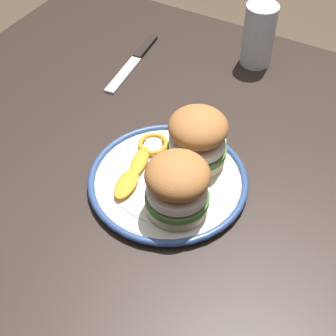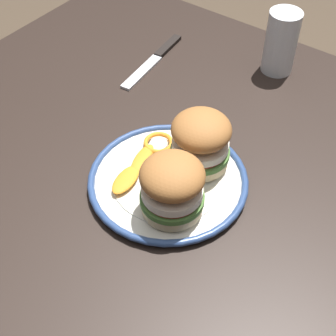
{
  "view_description": "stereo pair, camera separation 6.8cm",
  "coord_description": "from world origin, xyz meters",
  "px_view_note": "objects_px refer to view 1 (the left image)",
  "views": [
    {
      "loc": [
        -0.2,
        0.46,
        1.4
      ],
      "look_at": [
        0.07,
        -0.02,
        0.81
      ],
      "focal_mm": 52.81,
      "sensor_mm": 36.0,
      "label": 1
    },
    {
      "loc": [
        -0.25,
        0.42,
        1.4
      ],
      "look_at": [
        0.07,
        -0.02,
        0.81
      ],
      "focal_mm": 52.81,
      "sensor_mm": 36.0,
      "label": 2
    }
  ],
  "objects_px": {
    "dinner_plate": "(168,180)",
    "drinking_glass": "(258,39)",
    "dining_table": "(198,243)",
    "sandwich_half_right": "(177,185)",
    "table_knife": "(136,59)",
    "sandwich_half_left": "(198,138)"
  },
  "relations": [
    {
      "from": "sandwich_half_left",
      "to": "table_knife",
      "type": "distance_m",
      "value": 0.35
    },
    {
      "from": "sandwich_half_left",
      "to": "drinking_glass",
      "type": "xyz_separation_m",
      "value": [
        0.03,
        -0.34,
        -0.01
      ]
    },
    {
      "from": "dinner_plate",
      "to": "dining_table",
      "type": "bearing_deg",
      "value": 163.02
    },
    {
      "from": "sandwich_half_left",
      "to": "table_knife",
      "type": "bearing_deg",
      "value": -40.32
    },
    {
      "from": "dining_table",
      "to": "sandwich_half_left",
      "type": "bearing_deg",
      "value": -58.86
    },
    {
      "from": "sandwich_half_right",
      "to": "table_knife",
      "type": "bearing_deg",
      "value": -49.53
    },
    {
      "from": "dining_table",
      "to": "table_knife",
      "type": "relative_size",
      "value": 5.83
    },
    {
      "from": "sandwich_half_left",
      "to": "table_knife",
      "type": "relative_size",
      "value": 0.52
    },
    {
      "from": "dining_table",
      "to": "drinking_glass",
      "type": "distance_m",
      "value": 0.46
    },
    {
      "from": "table_knife",
      "to": "sandwich_half_right",
      "type": "bearing_deg",
      "value": 130.47
    },
    {
      "from": "table_knife",
      "to": "sandwich_half_left",
      "type": "bearing_deg",
      "value": 139.68
    },
    {
      "from": "dining_table",
      "to": "dinner_plate",
      "type": "relative_size",
      "value": 4.79
    },
    {
      "from": "dining_table",
      "to": "sandwich_half_left",
      "type": "height_order",
      "value": "sandwich_half_left"
    },
    {
      "from": "dining_table",
      "to": "sandwich_half_right",
      "type": "xyz_separation_m",
      "value": [
        0.03,
        0.03,
        0.16
      ]
    },
    {
      "from": "dining_table",
      "to": "table_knife",
      "type": "distance_m",
      "value": 0.44
    },
    {
      "from": "dinner_plate",
      "to": "drinking_glass",
      "type": "height_order",
      "value": "drinking_glass"
    },
    {
      "from": "dining_table",
      "to": "dinner_plate",
      "type": "bearing_deg",
      "value": -16.98
    },
    {
      "from": "sandwich_half_left",
      "to": "drinking_glass",
      "type": "height_order",
      "value": "drinking_glass"
    },
    {
      "from": "dining_table",
      "to": "sandwich_half_right",
      "type": "distance_m",
      "value": 0.17
    },
    {
      "from": "dinner_plate",
      "to": "sandwich_half_right",
      "type": "relative_size",
      "value": 2.45
    },
    {
      "from": "sandwich_half_right",
      "to": "drinking_glass",
      "type": "height_order",
      "value": "drinking_glass"
    },
    {
      "from": "dinner_plate",
      "to": "sandwich_half_left",
      "type": "xyz_separation_m",
      "value": [
        -0.02,
        -0.06,
        0.06
      ]
    }
  ]
}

